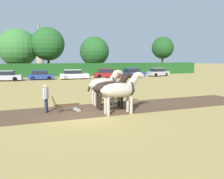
# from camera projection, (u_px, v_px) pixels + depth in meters

# --- Properties ---
(ground_plane) EXTENTS (240.00, 240.00, 0.00)m
(ground_plane) POSITION_uv_depth(u_px,v_px,m) (88.00, 115.00, 12.57)
(ground_plane) COLOR #A88E4C
(plowed_furrow_strip) EXTENTS (30.58, 4.34, 0.01)m
(plowed_furrow_strip) POSITION_uv_depth(u_px,v_px,m) (36.00, 115.00, 12.66)
(plowed_furrow_strip) COLOR brown
(plowed_furrow_strip) RESTS_ON ground
(hedgerow) EXTENTS (62.97, 1.46, 2.40)m
(hedgerow) POSITION_uv_depth(u_px,v_px,m) (52.00, 70.00, 40.32)
(hedgerow) COLOR #1E511E
(hedgerow) RESTS_ON ground
(tree_far_left) EXTENTS (7.45, 7.45, 9.08)m
(tree_far_left) POSITION_uv_depth(u_px,v_px,m) (18.00, 48.00, 42.67)
(tree_far_left) COLOR brown
(tree_far_left) RESTS_ON ground
(tree_left) EXTENTS (6.55, 6.55, 9.42)m
(tree_left) POSITION_uv_depth(u_px,v_px,m) (48.00, 44.00, 43.11)
(tree_left) COLOR #423323
(tree_left) RESTS_ON ground
(tree_center_left) EXTENTS (6.46, 6.46, 8.08)m
(tree_center_left) POSITION_uv_depth(u_px,v_px,m) (94.00, 51.00, 48.16)
(tree_center_left) COLOR #423323
(tree_center_left) RESTS_ON ground
(tree_center) EXTENTS (5.13, 5.13, 8.38)m
(tree_center) POSITION_uv_depth(u_px,v_px,m) (163.00, 48.00, 51.43)
(tree_center) COLOR #4C3823
(tree_center) RESTS_ON ground
(church_spire) EXTENTS (2.53, 2.53, 16.40)m
(church_spire) POSITION_uv_depth(u_px,v_px,m) (39.00, 42.00, 70.61)
(church_spire) COLOR gray
(church_spire) RESTS_ON ground
(draft_horse_lead_left) EXTENTS (2.93, 0.95, 2.53)m
(draft_horse_lead_left) POSITION_uv_depth(u_px,v_px,m) (120.00, 90.00, 12.71)
(draft_horse_lead_left) COLOR #B2A38E
(draft_horse_lead_left) RESTS_ON ground
(draft_horse_lead_right) EXTENTS (2.95, 0.98, 2.40)m
(draft_horse_lead_right) POSITION_uv_depth(u_px,v_px,m) (111.00, 88.00, 14.10)
(draft_horse_lead_right) COLOR black
(draft_horse_lead_right) RESTS_ON ground
(draft_horse_trail_left) EXTENTS (2.76, 1.08, 2.51)m
(draft_horse_trail_left) POSITION_uv_depth(u_px,v_px,m) (104.00, 84.00, 15.46)
(draft_horse_trail_left) COLOR #B2A38E
(draft_horse_trail_left) RESTS_ON ground
(plow) EXTENTS (1.76, 0.47, 1.13)m
(plow) POSITION_uv_depth(u_px,v_px,m) (69.00, 107.00, 13.29)
(plow) COLOR #4C331E
(plow) RESTS_ON ground
(farmer_at_plow) EXTENTS (0.36, 0.65, 1.73)m
(farmer_at_plow) POSITION_uv_depth(u_px,v_px,m) (46.00, 96.00, 13.02)
(farmer_at_plow) COLOR #28334C
(farmer_at_plow) RESTS_ON ground
(farmer_beside_team) EXTENTS (0.42, 0.62, 1.69)m
(farmer_beside_team) POSITION_uv_depth(u_px,v_px,m) (96.00, 87.00, 17.23)
(farmer_beside_team) COLOR #4C4C4C
(farmer_beside_team) RESTS_ON ground
(parked_car_center_left) EXTENTS (4.56, 2.24, 1.51)m
(parked_car_center_left) POSITION_uv_depth(u_px,v_px,m) (6.00, 76.00, 31.96)
(parked_car_center_left) COLOR #A8A8B2
(parked_car_center_left) RESTS_ON ground
(parked_car_center) EXTENTS (3.97, 2.19, 1.45)m
(parked_car_center) POSITION_uv_depth(u_px,v_px,m) (41.00, 75.00, 34.06)
(parked_car_center) COLOR navy
(parked_car_center) RESTS_ON ground
(parked_car_center_right) EXTENTS (4.61, 2.10, 1.52)m
(parked_car_center_right) POSITION_uv_depth(u_px,v_px,m) (74.00, 75.00, 34.87)
(parked_car_center_right) COLOR silver
(parked_car_center_right) RESTS_ON ground
(parked_car_right) EXTENTS (4.65, 2.57, 1.57)m
(parked_car_right) POSITION_uv_depth(u_px,v_px,m) (106.00, 73.00, 37.39)
(parked_car_right) COLOR maroon
(parked_car_right) RESTS_ON ground
(parked_car_far_right) EXTENTS (4.46, 2.37, 1.59)m
(parked_car_far_right) POSITION_uv_depth(u_px,v_px,m) (133.00, 73.00, 38.92)
(parked_car_far_right) COLOR navy
(parked_car_far_right) RESTS_ON ground
(parked_car_end_right) EXTENTS (4.31, 2.34, 1.55)m
(parked_car_end_right) POSITION_uv_depth(u_px,v_px,m) (158.00, 72.00, 40.92)
(parked_car_end_right) COLOR #A8A8B2
(parked_car_end_right) RESTS_ON ground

